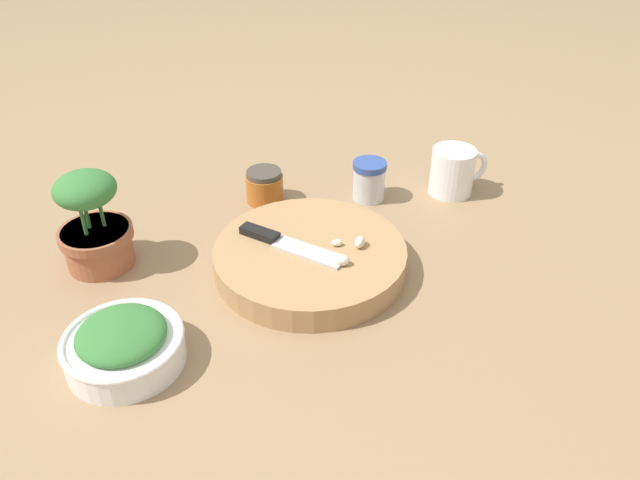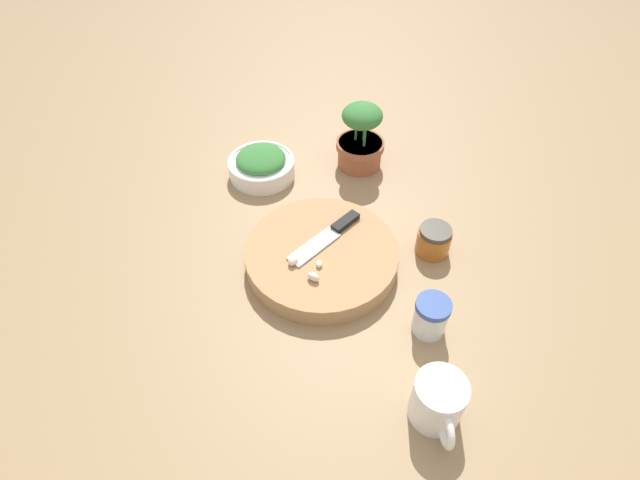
{
  "view_description": "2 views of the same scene",
  "coord_description": "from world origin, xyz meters",
  "px_view_note": "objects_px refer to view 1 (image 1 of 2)",
  "views": [
    {
      "loc": [
        -0.71,
        -0.45,
        0.61
      ],
      "look_at": [
        -0.02,
        -0.04,
        0.05
      ],
      "focal_mm": 35.0,
      "sensor_mm": 36.0,
      "label": 1
    },
    {
      "loc": [
        0.44,
        -0.5,
        0.77
      ],
      "look_at": [
        -0.04,
        -0.02,
        0.05
      ],
      "focal_mm": 28.0,
      "sensor_mm": 36.0,
      "label": 2
    }
  ],
  "objects_px": {
    "herb_bowl": "(124,344)",
    "coffee_mug": "(454,171)",
    "cutting_board": "(310,258)",
    "honey_jar": "(265,186)",
    "garlic_cloves": "(348,250)",
    "potted_herb": "(94,226)",
    "chef_knife": "(285,243)",
    "spice_jar": "(368,180)"
  },
  "relations": [
    {
      "from": "herb_bowl",
      "to": "coffee_mug",
      "type": "bearing_deg",
      "value": -17.34
    },
    {
      "from": "cutting_board",
      "to": "honey_jar",
      "type": "bearing_deg",
      "value": 53.36
    },
    {
      "from": "garlic_cloves",
      "to": "coffee_mug",
      "type": "height_order",
      "value": "coffee_mug"
    },
    {
      "from": "herb_bowl",
      "to": "potted_herb",
      "type": "xyz_separation_m",
      "value": [
        0.14,
        0.2,
        0.04
      ]
    },
    {
      "from": "chef_knife",
      "to": "garlic_cloves",
      "type": "xyz_separation_m",
      "value": [
        0.03,
        -0.1,
        0.0
      ]
    },
    {
      "from": "chef_knife",
      "to": "potted_herb",
      "type": "height_order",
      "value": "potted_herb"
    },
    {
      "from": "cutting_board",
      "to": "chef_knife",
      "type": "relative_size",
      "value": 1.65
    },
    {
      "from": "coffee_mug",
      "to": "honey_jar",
      "type": "height_order",
      "value": "coffee_mug"
    },
    {
      "from": "coffee_mug",
      "to": "potted_herb",
      "type": "height_order",
      "value": "potted_herb"
    },
    {
      "from": "chef_knife",
      "to": "spice_jar",
      "type": "distance_m",
      "value": 0.26
    },
    {
      "from": "cutting_board",
      "to": "potted_herb",
      "type": "relative_size",
      "value": 1.86
    },
    {
      "from": "chef_knife",
      "to": "coffee_mug",
      "type": "xyz_separation_m",
      "value": [
        0.37,
        -0.14,
        -0.0
      ]
    },
    {
      "from": "chef_knife",
      "to": "spice_jar",
      "type": "bearing_deg",
      "value": 176.73
    },
    {
      "from": "chef_knife",
      "to": "herb_bowl",
      "type": "bearing_deg",
      "value": -13.1
    },
    {
      "from": "chef_knife",
      "to": "potted_herb",
      "type": "distance_m",
      "value": 0.3
    },
    {
      "from": "honey_jar",
      "to": "potted_herb",
      "type": "relative_size",
      "value": 0.42
    },
    {
      "from": "herb_bowl",
      "to": "potted_herb",
      "type": "relative_size",
      "value": 0.97
    },
    {
      "from": "cutting_board",
      "to": "garlic_cloves",
      "type": "bearing_deg",
      "value": -77.23
    },
    {
      "from": "spice_jar",
      "to": "honey_jar",
      "type": "height_order",
      "value": "spice_jar"
    },
    {
      "from": "cutting_board",
      "to": "honey_jar",
      "type": "height_order",
      "value": "honey_jar"
    },
    {
      "from": "chef_knife",
      "to": "cutting_board",
      "type": "bearing_deg",
      "value": 110.41
    },
    {
      "from": "honey_jar",
      "to": "garlic_cloves",
      "type": "bearing_deg",
      "value": -116.83
    },
    {
      "from": "honey_jar",
      "to": "potted_herb",
      "type": "bearing_deg",
      "value": 159.65
    },
    {
      "from": "coffee_mug",
      "to": "spice_jar",
      "type": "bearing_deg",
      "value": 128.8
    },
    {
      "from": "garlic_cloves",
      "to": "coffee_mug",
      "type": "relative_size",
      "value": 0.82
    },
    {
      "from": "cutting_board",
      "to": "coffee_mug",
      "type": "height_order",
      "value": "coffee_mug"
    },
    {
      "from": "spice_jar",
      "to": "garlic_cloves",
      "type": "bearing_deg",
      "value": -159.66
    },
    {
      "from": "cutting_board",
      "to": "honey_jar",
      "type": "distance_m",
      "value": 0.23
    },
    {
      "from": "cutting_board",
      "to": "garlic_cloves",
      "type": "distance_m",
      "value": 0.07
    },
    {
      "from": "spice_jar",
      "to": "coffee_mug",
      "type": "height_order",
      "value": "coffee_mug"
    },
    {
      "from": "herb_bowl",
      "to": "honey_jar",
      "type": "relative_size",
      "value": 2.29
    },
    {
      "from": "cutting_board",
      "to": "chef_knife",
      "type": "distance_m",
      "value": 0.05
    },
    {
      "from": "garlic_cloves",
      "to": "potted_herb",
      "type": "xyz_separation_m",
      "value": [
        -0.18,
        0.36,
        0.02
      ]
    },
    {
      "from": "herb_bowl",
      "to": "honey_jar",
      "type": "height_order",
      "value": "herb_bowl"
    },
    {
      "from": "herb_bowl",
      "to": "coffee_mug",
      "type": "xyz_separation_m",
      "value": [
        0.65,
        -0.2,
        0.01
      ]
    },
    {
      "from": "cutting_board",
      "to": "honey_jar",
      "type": "relative_size",
      "value": 4.37
    },
    {
      "from": "coffee_mug",
      "to": "potted_herb",
      "type": "distance_m",
      "value": 0.65
    },
    {
      "from": "honey_jar",
      "to": "cutting_board",
      "type": "bearing_deg",
      "value": -126.64
    },
    {
      "from": "spice_jar",
      "to": "herb_bowl",
      "type": "bearing_deg",
      "value": 172.25
    },
    {
      "from": "herb_bowl",
      "to": "potted_herb",
      "type": "height_order",
      "value": "potted_herb"
    },
    {
      "from": "garlic_cloves",
      "to": "herb_bowl",
      "type": "xyz_separation_m",
      "value": [
        -0.32,
        0.16,
        -0.02
      ]
    },
    {
      "from": "herb_bowl",
      "to": "spice_jar",
      "type": "bearing_deg",
      "value": -7.75
    }
  ]
}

